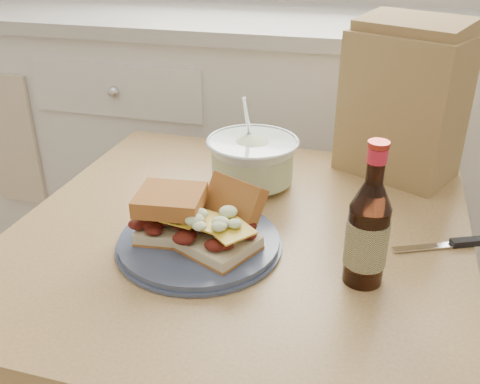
% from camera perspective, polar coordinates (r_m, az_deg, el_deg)
% --- Properties ---
extents(cabinet_run, '(2.50, 0.64, 0.94)m').
position_cam_1_polar(cabinet_run, '(1.89, 5.70, 3.99)').
color(cabinet_run, white).
rests_on(cabinet_run, ground).
extents(dining_table, '(0.85, 0.85, 0.70)m').
position_cam_1_polar(dining_table, '(1.06, -0.07, -8.67)').
color(dining_table, tan).
rests_on(dining_table, ground).
extents(plate, '(0.28, 0.28, 0.02)m').
position_cam_1_polar(plate, '(0.95, -4.37, -5.36)').
color(plate, '#3E4965').
rests_on(plate, dining_table).
extents(sandwich_left, '(0.12, 0.11, 0.08)m').
position_cam_1_polar(sandwich_left, '(0.94, -7.35, -2.24)').
color(sandwich_left, beige).
rests_on(sandwich_left, plate).
extents(sandwich_right, '(0.15, 0.20, 0.10)m').
position_cam_1_polar(sandwich_right, '(0.91, -1.84, -3.57)').
color(sandwich_right, beige).
rests_on(sandwich_right, plate).
extents(coleslaw_bowl, '(0.20, 0.20, 0.20)m').
position_cam_1_polar(coleslaw_bowl, '(1.15, 1.33, 3.19)').
color(coleslaw_bowl, silver).
rests_on(coleslaw_bowl, dining_table).
extents(beer_bottle, '(0.07, 0.07, 0.24)m').
position_cam_1_polar(beer_bottle, '(0.84, 13.46, -4.15)').
color(beer_bottle, black).
rests_on(beer_bottle, dining_table).
extents(knife, '(0.17, 0.09, 0.01)m').
position_cam_1_polar(knife, '(1.02, 22.26, -5.07)').
color(knife, silver).
rests_on(knife, dining_table).
extents(paper_bag, '(0.28, 0.25, 0.31)m').
position_cam_1_polar(paper_bag, '(1.22, 16.99, 8.75)').
color(paper_bag, '#9C7B4B').
rests_on(paper_bag, dining_table).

